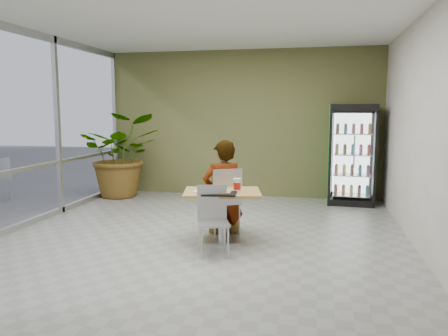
{
  "coord_description": "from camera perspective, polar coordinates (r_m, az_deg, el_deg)",
  "views": [
    {
      "loc": [
        1.62,
        -6.01,
        1.88
      ],
      "look_at": [
        0.23,
        0.56,
        1.0
      ],
      "focal_mm": 35.0,
      "sensor_mm": 36.0,
      "label": 1
    }
  ],
  "objects": [
    {
      "name": "room_envelope",
      "position": [
        6.23,
        -3.15,
        4.88
      ],
      "size": [
        6.0,
        7.0,
        3.2
      ],
      "primitive_type": null,
      "color": "silver",
      "rests_on": "ground"
    },
    {
      "name": "storefront_frame",
      "position": [
        7.59,
        -25.67,
        4.62
      ],
      "size": [
        0.1,
        7.0,
        3.2
      ],
      "primitive_type": null,
      "color": "#AEB0B3",
      "rests_on": "ground"
    },
    {
      "name": "seated_woman",
      "position": [
        6.73,
        -0.11,
        -3.73
      ],
      "size": [
        0.76,
        0.66,
        1.75
      ],
      "primitive_type": "imported",
      "rotation": [
        0.0,
        0.0,
        3.61
      ],
      "color": "black",
      "rests_on": "ground"
    },
    {
      "name": "dining_table",
      "position": [
        6.25,
        -0.24,
        -4.93
      ],
      "size": [
        1.21,
        0.96,
        0.75
      ],
      "rotation": [
        0.0,
        0.0,
        0.21
      ],
      "color": "#AB8749",
      "rests_on": "ground"
    },
    {
      "name": "napkin_stack",
      "position": [
        6.12,
        -3.29,
        -3.09
      ],
      "size": [
        0.17,
        0.17,
        0.02
      ],
      "primitive_type": "cube",
      "rotation": [
        0.0,
        0.0,
        -0.11
      ],
      "color": "silver",
      "rests_on": "dining_table"
    },
    {
      "name": "soda_cup",
      "position": [
        6.14,
        1.72,
        -2.27
      ],
      "size": [
        0.11,
        0.11,
        0.19
      ],
      "color": "silver",
      "rests_on": "dining_table"
    },
    {
      "name": "chair_near",
      "position": [
        5.8,
        -1.48,
        -6.01
      ],
      "size": [
        0.51,
        0.51,
        0.9
      ],
      "rotation": [
        0.0,
        0.0,
        0.34
      ],
      "color": "#AEB0B3",
      "rests_on": "ground"
    },
    {
      "name": "beverage_fridge",
      "position": [
        9.17,
        16.41,
        1.7
      ],
      "size": [
        0.96,
        0.76,
        2.02
      ],
      "rotation": [
        0.0,
        0.0,
        -0.07
      ],
      "color": "black",
      "rests_on": "ground"
    },
    {
      "name": "ground",
      "position": [
        6.5,
        -3.05,
        -9.35
      ],
      "size": [
        7.0,
        7.0,
        0.0
      ],
      "primitive_type": "plane",
      "color": "gray",
      "rests_on": "ground"
    },
    {
      "name": "cafeteria_tray",
      "position": [
        5.94,
        -0.62,
        -3.36
      ],
      "size": [
        0.49,
        0.38,
        0.03
      ],
      "primitive_type": "cube",
      "rotation": [
        0.0,
        0.0,
        0.11
      ],
      "color": "black",
      "rests_on": "dining_table"
    },
    {
      "name": "pizza_plate",
      "position": [
        6.28,
        -0.27,
        -2.75
      ],
      "size": [
        0.3,
        0.26,
        0.03
      ],
      "color": "silver",
      "rests_on": "dining_table"
    },
    {
      "name": "potted_plant",
      "position": [
        9.86,
        -13.24,
        1.67
      ],
      "size": [
        2.09,
        1.97,
        1.84
      ],
      "primitive_type": "imported",
      "rotation": [
        0.0,
        0.0,
        0.41
      ],
      "color": "#2A692C",
      "rests_on": "ground"
    },
    {
      "name": "chair_far",
      "position": [
        6.67,
        0.22,
        -3.61
      ],
      "size": [
        0.61,
        0.61,
        1.02
      ],
      "rotation": [
        0.0,
        0.0,
        3.61
      ],
      "color": "#AEB0B3",
      "rests_on": "ground"
    }
  ]
}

